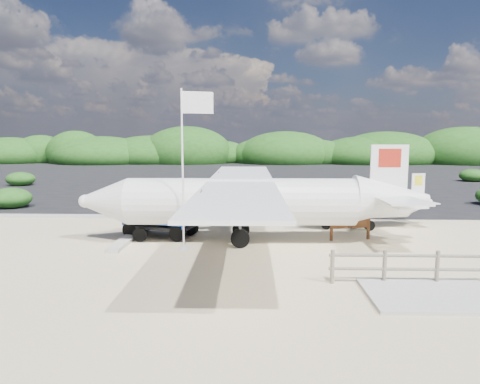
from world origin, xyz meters
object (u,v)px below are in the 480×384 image
(signboard, at_px, (350,240))
(aircraft_small, at_px, (150,176))
(crew_b, at_px, (188,210))
(baggage_cart, at_px, (161,236))
(crew_a, at_px, (148,210))
(crew_c, at_px, (332,203))
(aircraft_large, at_px, (428,188))
(flagpole, at_px, (184,249))

(signboard, bearing_deg, aircraft_small, 106.73)
(crew_b, bearing_deg, baggage_cart, 51.83)
(crew_a, bearing_deg, crew_c, -162.85)
(baggage_cart, height_order, signboard, baggage_cart)
(aircraft_large, relative_size, aircraft_small, 2.49)
(baggage_cart, xyz_separation_m, crew_b, (1.00, 1.07, 0.96))
(signboard, xyz_separation_m, aircraft_large, (10.90, 19.29, 0.00))
(signboard, relative_size, aircraft_large, 0.11)
(flagpole, relative_size, aircraft_large, 0.36)
(flagpole, relative_size, crew_c, 3.27)
(baggage_cart, bearing_deg, signboard, 13.75)
(crew_c, relative_size, aircraft_large, 0.11)
(signboard, height_order, crew_a, crew_a)
(crew_b, height_order, crew_c, crew_b)
(crew_c, bearing_deg, crew_a, 24.90)
(flagpole, height_order, aircraft_large, flagpole)
(flagpole, height_order, aircraft_small, flagpole)
(crew_c, xyz_separation_m, aircraft_small, (-15.50, 25.40, -0.92))
(crew_b, xyz_separation_m, aircraft_large, (17.89, 17.80, -0.96))
(signboard, height_order, aircraft_small, aircraft_small)
(flagpole, bearing_deg, crew_c, 40.88)
(flagpole, xyz_separation_m, crew_a, (-2.24, 3.51, 0.91))
(baggage_cart, height_order, aircraft_large, aircraft_large)
(flagpole, distance_m, aircraft_large, 27.34)
(signboard, relative_size, crew_b, 0.96)
(crew_b, relative_size, aircraft_small, 0.28)
(crew_a, distance_m, aircraft_small, 28.44)
(baggage_cart, bearing_deg, crew_a, 139.28)
(signboard, xyz_separation_m, crew_b, (-6.99, 1.49, 0.96))
(aircraft_large, bearing_deg, signboard, 60.00)
(crew_c, bearing_deg, aircraft_large, -114.96)
(crew_c, bearing_deg, crew_b, 31.19)
(flagpole, distance_m, aircraft_small, 32.39)
(flagpole, relative_size, signboard, 3.29)
(crew_c, distance_m, aircraft_small, 29.77)
(crew_b, relative_size, aircraft_large, 0.11)
(crew_c, bearing_deg, aircraft_small, -47.90)
(crew_a, bearing_deg, signboard, 171.21)
(signboard, xyz_separation_m, aircraft_small, (-15.50, 29.50, 0.00))
(crew_b, xyz_separation_m, aircraft_small, (-8.51, 28.01, -0.96))
(signboard, height_order, crew_b, crew_b)
(flagpole, height_order, crew_c, flagpole)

